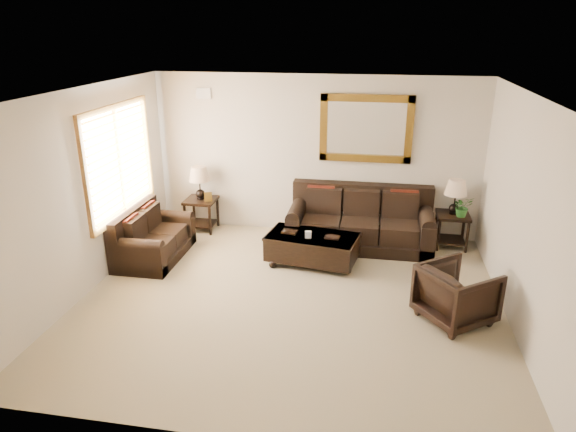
% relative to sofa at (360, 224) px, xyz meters
% --- Properties ---
extents(room, '(5.51, 5.01, 2.71)m').
position_rel_sofa_xyz_m(room, '(-0.83, -2.04, 1.00)').
color(room, tan).
rests_on(room, ground).
extents(window, '(0.07, 1.96, 1.66)m').
position_rel_sofa_xyz_m(window, '(-3.53, -1.14, 1.20)').
color(window, white).
rests_on(window, room).
extents(mirror, '(1.50, 0.06, 1.10)m').
position_rel_sofa_xyz_m(mirror, '(-0.00, 0.43, 1.50)').
color(mirror, '#502B10').
rests_on(mirror, room).
extents(air_vent, '(0.25, 0.02, 0.18)m').
position_rel_sofa_xyz_m(air_vent, '(-2.73, 0.44, 2.00)').
color(air_vent, '#999999').
rests_on(air_vent, room).
extents(sofa, '(2.33, 1.01, 0.95)m').
position_rel_sofa_xyz_m(sofa, '(0.00, 0.00, 0.00)').
color(sofa, black).
rests_on(sofa, room).
extents(loveseat, '(0.84, 1.42, 0.80)m').
position_rel_sofa_xyz_m(loveseat, '(-3.19, -1.09, -0.05)').
color(loveseat, black).
rests_on(loveseat, room).
extents(end_table_left, '(0.53, 0.53, 1.16)m').
position_rel_sofa_xyz_m(end_table_left, '(-2.79, 0.16, 0.41)').
color(end_table_left, black).
rests_on(end_table_left, room).
extents(end_table_right, '(0.52, 0.52, 1.14)m').
position_rel_sofa_xyz_m(end_table_right, '(1.47, 0.16, 0.40)').
color(end_table_right, black).
rests_on(end_table_right, room).
extents(coffee_table, '(1.45, 0.93, 0.57)m').
position_rel_sofa_xyz_m(coffee_table, '(-0.68, -0.87, -0.06)').
color(coffee_table, black).
rests_on(coffee_table, room).
extents(armchair, '(1.04, 1.05, 0.79)m').
position_rel_sofa_xyz_m(armchair, '(1.26, -2.18, 0.05)').
color(armchair, black).
rests_on(armchair, floor).
extents(potted_plant, '(0.41, 0.42, 0.26)m').
position_rel_sofa_xyz_m(potted_plant, '(1.59, 0.07, 0.35)').
color(potted_plant, '#20501B').
rests_on(potted_plant, end_table_right).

